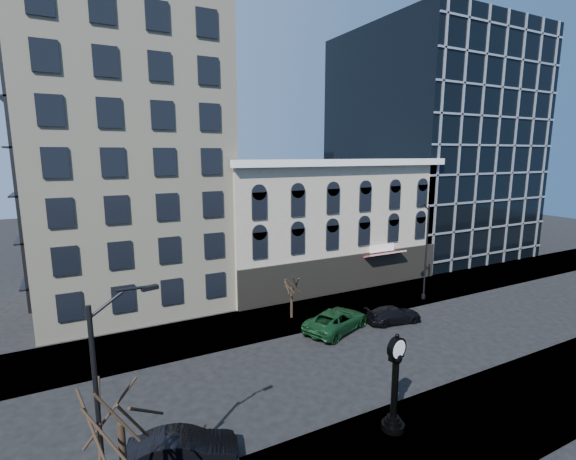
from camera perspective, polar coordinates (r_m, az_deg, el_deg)
ground at (r=26.08m, az=0.22°, el=-19.43°), size 160.00×160.00×0.00m
sidewalk_far at (r=32.59m, az=-6.57°, el=-13.02°), size 160.00×6.00×0.12m
cream_tower at (r=39.63m, az=-22.11°, el=18.88°), size 15.90×15.40×42.50m
victorian_row at (r=42.98m, az=4.41°, el=1.02°), size 22.60×11.19×12.50m
glass_office at (r=59.08m, az=18.76°, el=10.85°), size 20.00×20.15×28.00m
street_clock at (r=21.28m, az=14.39°, el=-20.07°), size 1.09×1.09×4.81m
street_lamp_near at (r=14.74m, az=-22.60°, el=-15.11°), size 2.27×0.76×8.87m
street_lamp_far at (r=37.70m, az=18.19°, el=0.51°), size 2.19×1.07×8.90m
bare_tree_near at (r=15.23m, az=-22.18°, el=-20.37°), size 4.05×4.05×6.95m
bare_tree_far at (r=32.90m, az=0.50°, el=-6.80°), size 2.42×2.42×4.15m
car_near_b at (r=20.18m, az=-14.21°, el=-27.19°), size 4.88×2.90×1.52m
car_far_a at (r=31.84m, az=6.65°, el=-12.15°), size 6.33×4.60×1.60m
car_far_b at (r=34.06m, az=14.25°, el=-11.15°), size 4.69×2.50×1.29m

